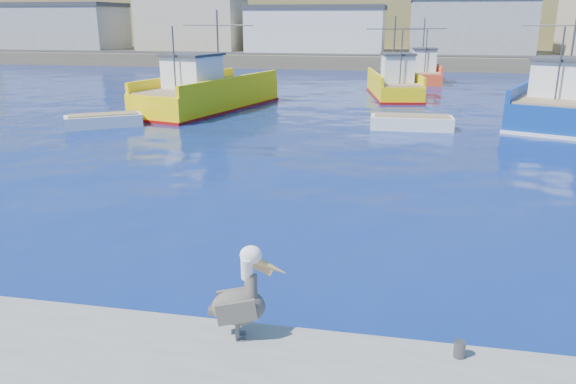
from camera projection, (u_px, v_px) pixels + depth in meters
The scene contains 10 objects.
ground at pixel (315, 281), 13.52m from camera, with size 260.00×260.00×0.00m, color #07125C.
dock_bollards at pixel (320, 334), 10.03m from camera, with size 36.20×0.20×0.30m.
far_shore at pixel (398, 3), 113.10m from camera, with size 200.00×81.00×24.00m.
trawler_yellow_a at pixel (207, 94), 38.43m from camera, with size 7.38×13.14×6.67m.
trawler_yellow_b at pixel (394, 85), 44.85m from camera, with size 4.86×9.97×6.29m.
trawler_blue at pixel (562, 103), 34.22m from camera, with size 8.63×13.45×6.69m.
boat_orange at pixel (422, 72), 55.12m from camera, with size 4.26×8.28×6.05m.
skiff_left at pixel (104, 122), 32.54m from camera, with size 4.40×3.56×0.93m.
skiff_mid at pixel (411, 124), 31.85m from camera, with size 4.63×1.76×1.00m.
pelican at pixel (241, 299), 10.01m from camera, with size 1.43×0.81×1.78m.
Camera 1 is at (1.76, -12.16, 6.06)m, focal length 35.00 mm.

